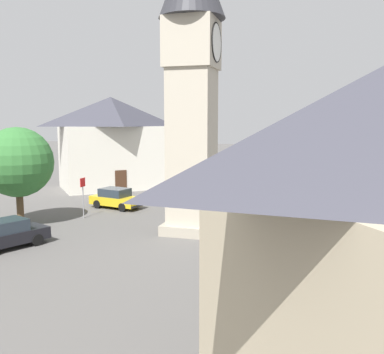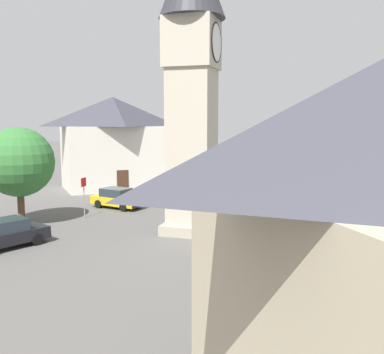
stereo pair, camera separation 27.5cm
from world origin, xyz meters
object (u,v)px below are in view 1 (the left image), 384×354
object	(u,v)px
car_white_side	(116,198)
car_black_far	(7,234)
car_blue_kerb	(296,273)
tree	(18,162)
car_silver_kerb	(189,200)
road_sign	(83,191)
car_red_corner	(270,200)
building_shop_left	(112,142)
clock_tower	(192,58)
pedestrian	(334,221)

from	to	relation	value
car_white_side	car_black_far	xyz separation A→B (m)	(-11.21, 0.73, 0.00)
car_blue_kerb	tree	size ratio (longest dim) A/B	0.70
car_silver_kerb	car_blue_kerb	bearing A→B (deg)	-148.27
car_black_far	road_sign	world-z (taller)	road_sign
car_white_side	road_sign	world-z (taller)	road_sign
car_red_corner	building_shop_left	xyz separation A→B (m)	(6.56, 16.45, 3.84)
car_red_corner	car_black_far	distance (m)	18.44
clock_tower	tree	size ratio (longest dim) A/B	2.80
pedestrian	clock_tower	bearing A→B (deg)	97.21
car_blue_kerb	car_white_side	world-z (taller)	same
car_blue_kerb	road_sign	bearing A→B (deg)	58.51
tree	car_white_side	bearing A→B (deg)	-27.18
clock_tower	road_sign	size ratio (longest dim) A/B	6.30
clock_tower	road_sign	xyz separation A→B (m)	(1.39, 8.23, -8.36)
car_blue_kerb	car_red_corner	xyz separation A→B (m)	(15.46, 2.72, 0.00)
car_silver_kerb	tree	world-z (taller)	tree
tree	car_blue_kerb	bearing A→B (deg)	-109.22
pedestrian	building_shop_left	world-z (taller)	building_shop_left
car_white_side	tree	xyz separation A→B (m)	(-6.69, 3.43, 3.30)
clock_tower	car_blue_kerb	bearing A→B (deg)	-139.54
tree	building_shop_left	size ratio (longest dim) A/B	0.53
car_blue_kerb	tree	bearing A→B (deg)	70.78
clock_tower	car_red_corner	size ratio (longest dim) A/B	3.96
car_silver_kerb	car_red_corner	size ratio (longest dim) A/B	1.00
pedestrian	building_shop_left	distance (m)	24.97
road_sign	clock_tower	bearing A→B (deg)	-99.60
car_white_side	clock_tower	bearing A→B (deg)	-124.11
car_white_side	building_shop_left	world-z (taller)	building_shop_left
car_blue_kerb	pedestrian	world-z (taller)	pedestrian
car_silver_kerb	clock_tower	bearing A→B (deg)	-161.70
car_white_side	car_red_corner	bearing A→B (deg)	-77.03
car_silver_kerb	building_shop_left	xyz separation A→B (m)	(8.15, 10.59, 3.84)
car_red_corner	car_white_side	distance (m)	11.74
car_black_far	road_sign	size ratio (longest dim) A/B	1.59
clock_tower	car_white_side	xyz separation A→B (m)	(5.18, 7.65, -9.50)
clock_tower	car_blue_kerb	size ratio (longest dim) A/B	3.98
car_silver_kerb	building_shop_left	size ratio (longest dim) A/B	0.37
car_red_corner	tree	size ratio (longest dim) A/B	0.71
clock_tower	car_silver_kerb	xyz separation A→B (m)	(6.23, 2.06, -9.50)
pedestrian	building_shop_left	bearing A→B (deg)	57.32
pedestrian	tree	xyz separation A→B (m)	(-2.54, 19.23, 3.05)
tree	car_red_corner	bearing A→B (deg)	-57.93
car_blue_kerb	car_silver_kerb	size ratio (longest dim) A/B	1.00
car_silver_kerb	car_white_side	size ratio (longest dim) A/B	1.01
car_red_corner	tree	world-z (taller)	tree
car_red_corner	car_black_far	bearing A→B (deg)	138.66
car_red_corner	pedestrian	world-z (taller)	pedestrian
car_red_corner	car_black_far	world-z (taller)	same
car_black_far	pedestrian	size ratio (longest dim) A/B	2.64
clock_tower	car_white_side	size ratio (longest dim) A/B	4.00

